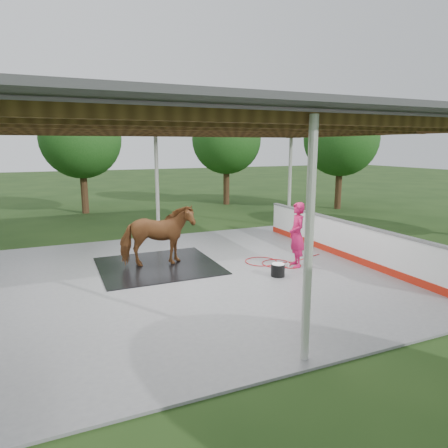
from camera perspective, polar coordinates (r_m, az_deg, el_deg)
name	(u,v)px	position (r m, az deg, el deg)	size (l,w,h in m)	color
ground	(203,276)	(10.84, -3.05, -7.44)	(100.00, 100.00, 0.00)	#1E3814
concrete_slab	(203,275)	(10.83, -3.05, -7.31)	(12.00, 10.00, 0.05)	slate
pavilion_structure	(201,125)	(10.29, -3.28, 14.00)	(12.60, 10.60, 4.05)	beige
dasher_board	(341,239)	(12.95, 16.36, -2.06)	(0.16, 8.00, 1.15)	red
tree_belt	(200,133)	(11.23, -3.44, 12.85)	(28.00, 28.00, 5.80)	#382314
rubber_mat	(158,266)	(11.67, -9.37, -5.89)	(3.28, 3.07, 0.02)	black
horse	(157,236)	(11.45, -9.51, -1.67)	(0.94, 2.05, 1.73)	brown
handler	(297,235)	(11.46, 10.38, -1.52)	(0.67, 0.44, 1.85)	#C41451
wash_bucket	(278,270)	(10.71, 7.71, -6.49)	(0.37, 0.37, 0.34)	black
soap_bottle_a	(305,268)	(11.00, 11.46, -6.24)	(0.12, 0.12, 0.31)	silver
soap_bottle_b	(288,264)	(11.54, 9.08, -5.72)	(0.07, 0.08, 0.16)	#338CD8
hose_coil	(273,263)	(11.88, 6.96, -5.51)	(2.57, 1.46, 0.02)	#A70B11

